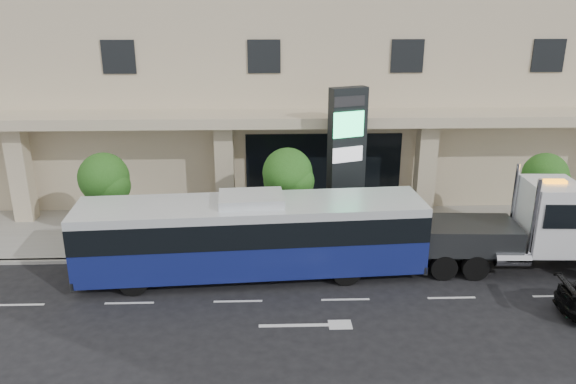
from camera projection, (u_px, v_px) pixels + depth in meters
name	position (u px, v px, depth m)	size (l,w,h in m)	color
ground	(340.00, 281.00, 22.33)	(120.00, 120.00, 0.00)	black
sidewalk	(328.00, 230.00, 27.03)	(120.00, 6.00, 0.15)	gray
curb	(335.00, 257.00, 24.19)	(120.00, 0.30, 0.15)	gray
convention_center	(315.00, 11.00, 33.69)	(60.00, 17.60, 20.00)	#C7B595
tree_left	(105.00, 181.00, 24.41)	(2.27, 2.20, 4.22)	#422B19
tree_mid	(288.00, 176.00, 24.61)	(2.28, 2.20, 4.38)	#422B19
tree_right	(545.00, 179.00, 25.03)	(2.10, 2.00, 4.04)	#422B19
city_bus	(252.00, 235.00, 22.26)	(13.78, 3.78, 3.45)	black
tow_truck	(527.00, 230.00, 22.79)	(9.32, 2.65, 4.24)	#2D3033
signage_pylon	(346.00, 161.00, 25.57)	(1.80, 1.17, 6.84)	black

